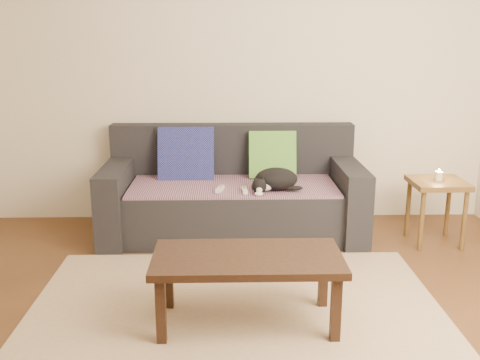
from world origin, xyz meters
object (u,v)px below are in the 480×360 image
object	(u,v)px
side_table	(437,192)
coffee_table	(247,264)
wii_remote_a	(220,189)
wii_remote_b	(245,190)
sofa	(233,197)
cat	(275,180)

from	to	relation	value
side_table	coffee_table	bearing A→B (deg)	-140.32
wii_remote_a	wii_remote_b	distance (m)	0.20
sofa	coffee_table	world-z (taller)	sofa
wii_remote_a	side_table	distance (m)	1.71
wii_remote_b	coffee_table	distance (m)	1.25
cat	wii_remote_b	xyz separation A→B (m)	(-0.24, -0.06, -0.07)
sofa	cat	distance (m)	0.47
cat	coffee_table	world-z (taller)	cat
sofa	side_table	distance (m)	1.63
wii_remote_b	side_table	world-z (taller)	side_table
wii_remote_a	wii_remote_b	size ratio (longest dim) A/B	1.00
cat	wii_remote_a	xyz separation A→B (m)	(-0.43, -0.02, -0.07)
sofa	cat	world-z (taller)	sofa
wii_remote_a	coffee_table	distance (m)	1.30
wii_remote_b	wii_remote_a	bearing A→B (deg)	73.78
wii_remote_a	sofa	bearing A→B (deg)	-4.86
wii_remote_b	sofa	bearing A→B (deg)	10.85
wii_remote_b	side_table	bearing A→B (deg)	-92.80
wii_remote_a	side_table	bearing A→B (deg)	-74.84
wii_remote_a	coffee_table	bearing A→B (deg)	-157.17
wii_remote_b	cat	bearing A→B (deg)	-80.60
wii_remote_a	wii_remote_b	xyz separation A→B (m)	(0.19, -0.04, 0.00)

